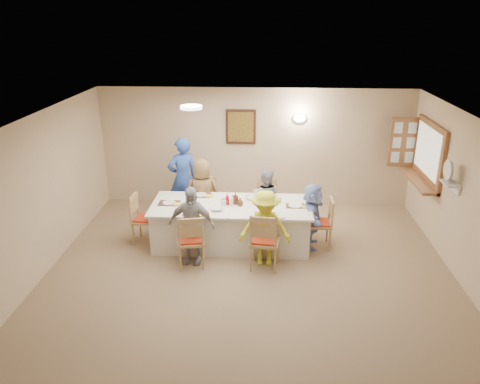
# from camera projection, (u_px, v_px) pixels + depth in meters

# --- Properties ---
(ground) EXTENTS (7.00, 7.00, 0.00)m
(ground) POSITION_uv_depth(u_px,v_px,m) (248.00, 291.00, 7.02)
(ground) COLOR #9F8468
(room_walls) EXTENTS (7.00, 7.00, 7.00)m
(room_walls) POSITION_uv_depth(u_px,v_px,m) (249.00, 197.00, 6.47)
(room_walls) COLOR #C3AE8E
(room_walls) RESTS_ON ground
(wall_picture) EXTENTS (0.62, 0.05, 0.72)m
(wall_picture) POSITION_uv_depth(u_px,v_px,m) (241.00, 127.00, 9.65)
(wall_picture) COLOR #3F2216
(wall_picture) RESTS_ON room_walls
(wall_sconce) EXTENTS (0.26, 0.09, 0.18)m
(wall_sconce) POSITION_uv_depth(u_px,v_px,m) (300.00, 118.00, 9.50)
(wall_sconce) COLOR white
(wall_sconce) RESTS_ON room_walls
(ceiling_light) EXTENTS (0.36, 0.36, 0.05)m
(ceiling_light) POSITION_uv_depth(u_px,v_px,m) (191.00, 107.00, 7.58)
(ceiling_light) COLOR white
(ceiling_light) RESTS_ON room_walls
(serving_hatch) EXTENTS (0.06, 1.50, 1.15)m
(serving_hatch) POSITION_uv_depth(u_px,v_px,m) (429.00, 153.00, 8.55)
(serving_hatch) COLOR brown
(serving_hatch) RESTS_ON room_walls
(hatch_sill) EXTENTS (0.30, 1.50, 0.05)m
(hatch_sill) POSITION_uv_depth(u_px,v_px,m) (418.00, 180.00, 8.74)
(hatch_sill) COLOR brown
(hatch_sill) RESTS_ON room_walls
(shutter_door) EXTENTS (0.55, 0.04, 1.00)m
(shutter_door) POSITION_uv_depth(u_px,v_px,m) (403.00, 142.00, 9.27)
(shutter_door) COLOR brown
(shutter_door) RESTS_ON room_walls
(fan_shelf) EXTENTS (0.22, 0.36, 0.03)m
(fan_shelf) POSITION_uv_depth(u_px,v_px,m) (450.00, 183.00, 7.33)
(fan_shelf) COLOR white
(fan_shelf) RESTS_ON room_walls
(desk_fan) EXTENTS (0.30, 0.30, 0.28)m
(desk_fan) POSITION_uv_depth(u_px,v_px,m) (450.00, 174.00, 7.28)
(desk_fan) COLOR #A5A5A8
(desk_fan) RESTS_ON fan_shelf
(dining_table) EXTENTS (2.80, 1.18, 0.76)m
(dining_table) POSITION_uv_depth(u_px,v_px,m) (231.00, 224.00, 8.32)
(dining_table) COLOR white
(dining_table) RESTS_ON ground
(chair_back_left) EXTENTS (0.51, 0.51, 0.93)m
(chair_back_left) POSITION_uv_depth(u_px,v_px,m) (203.00, 202.00, 9.07)
(chair_back_left) COLOR tan
(chair_back_left) RESTS_ON ground
(chair_back_right) EXTENTS (0.50, 0.50, 0.92)m
(chair_back_right) POSITION_uv_depth(u_px,v_px,m) (265.00, 204.00, 9.01)
(chair_back_right) COLOR tan
(chair_back_right) RESTS_ON ground
(chair_front_left) EXTENTS (0.53, 0.53, 0.93)m
(chair_front_left) POSITION_uv_depth(u_px,v_px,m) (191.00, 239.00, 7.58)
(chair_front_left) COLOR tan
(chair_front_left) RESTS_ON ground
(chair_front_right) EXTENTS (0.53, 0.53, 0.99)m
(chair_front_right) POSITION_uv_depth(u_px,v_px,m) (265.00, 240.00, 7.51)
(chair_front_right) COLOR tan
(chair_front_right) RESTS_ON ground
(chair_left_end) EXTENTS (0.47, 0.47, 0.91)m
(chair_left_end) POSITION_uv_depth(u_px,v_px,m) (145.00, 219.00, 8.38)
(chair_left_end) COLOR tan
(chair_left_end) RESTS_ON ground
(chair_right_end) EXTENTS (0.44, 0.44, 0.91)m
(chair_right_end) POSITION_uv_depth(u_px,v_px,m) (319.00, 223.00, 8.22)
(chair_right_end) COLOR tan
(chair_right_end) RESTS_ON ground
(diner_back_left) EXTENTS (0.79, 0.61, 1.37)m
(diner_back_left) POSITION_uv_depth(u_px,v_px,m) (202.00, 194.00, 8.88)
(diner_back_left) COLOR brown
(diner_back_left) RESTS_ON ground
(diner_back_right) EXTENTS (0.71, 0.62, 1.19)m
(diner_back_right) POSITION_uv_depth(u_px,v_px,m) (265.00, 200.00, 8.85)
(diner_back_right) COLOR gray
(diner_back_right) RESTS_ON ground
(diner_front_left) EXTENTS (0.87, 0.54, 1.33)m
(diner_front_left) POSITION_uv_depth(u_px,v_px,m) (191.00, 225.00, 7.62)
(diner_front_left) COLOR #A4A4A4
(diner_front_left) RESTS_ON ground
(diner_front_right) EXTENTS (0.84, 0.49, 1.29)m
(diner_front_right) POSITION_uv_depth(u_px,v_px,m) (265.00, 228.00, 7.56)
(diner_front_right) COLOR yellow
(diner_front_right) RESTS_ON ground
(diner_right_end) EXTENTS (1.18, 0.62, 1.18)m
(diner_right_end) POSITION_uv_depth(u_px,v_px,m) (312.00, 215.00, 8.18)
(diner_right_end) COLOR #8CA6ED
(diner_right_end) RESTS_ON ground
(caregiver) EXTENTS (0.94, 0.91, 1.66)m
(caregiver) POSITION_uv_depth(u_px,v_px,m) (183.00, 178.00, 9.29)
(caregiver) COLOR #2B50AD
(caregiver) RESTS_ON ground
(placemat_fl) EXTENTS (0.35, 0.26, 0.01)m
(placemat_fl) POSITION_uv_depth(u_px,v_px,m) (194.00, 213.00, 7.83)
(placemat_fl) COLOR #472B19
(placemat_fl) RESTS_ON dining_table
(plate_fl) EXTENTS (0.24, 0.24, 0.01)m
(plate_fl) POSITION_uv_depth(u_px,v_px,m) (194.00, 213.00, 7.82)
(plate_fl) COLOR white
(plate_fl) RESTS_ON dining_table
(napkin_fl) EXTENTS (0.15, 0.15, 0.01)m
(napkin_fl) POSITION_uv_depth(u_px,v_px,m) (204.00, 214.00, 7.77)
(napkin_fl) COLOR yellow
(napkin_fl) RESTS_ON dining_table
(placemat_fr) EXTENTS (0.34, 0.26, 0.01)m
(placemat_fr) POSITION_uv_depth(u_px,v_px,m) (265.00, 215.00, 7.76)
(placemat_fr) COLOR #472B19
(placemat_fr) RESTS_ON dining_table
(plate_fr) EXTENTS (0.24, 0.24, 0.02)m
(plate_fr) POSITION_uv_depth(u_px,v_px,m) (265.00, 214.00, 7.76)
(plate_fr) COLOR white
(plate_fr) RESTS_ON dining_table
(napkin_fr) EXTENTS (0.13, 0.13, 0.01)m
(napkin_fr) POSITION_uv_depth(u_px,v_px,m) (276.00, 216.00, 7.71)
(napkin_fr) COLOR yellow
(napkin_fr) RESTS_ON dining_table
(placemat_bl) EXTENTS (0.37, 0.28, 0.01)m
(placemat_bl) POSITION_uv_depth(u_px,v_px,m) (200.00, 195.00, 8.61)
(placemat_bl) COLOR #472B19
(placemat_bl) RESTS_ON dining_table
(plate_bl) EXTENTS (0.24, 0.24, 0.01)m
(plate_bl) POSITION_uv_depth(u_px,v_px,m) (200.00, 195.00, 8.61)
(plate_bl) COLOR white
(plate_bl) RESTS_ON dining_table
(napkin_bl) EXTENTS (0.15, 0.15, 0.01)m
(napkin_bl) POSITION_uv_depth(u_px,v_px,m) (210.00, 196.00, 8.55)
(napkin_bl) COLOR yellow
(napkin_bl) RESTS_ON dining_table
(placemat_br) EXTENTS (0.33, 0.24, 0.01)m
(placemat_br) POSITION_uv_depth(u_px,v_px,m) (266.00, 196.00, 8.55)
(placemat_br) COLOR #472B19
(placemat_br) RESTS_ON dining_table
(plate_br) EXTENTS (0.25, 0.25, 0.02)m
(plate_br) POSITION_uv_depth(u_px,v_px,m) (266.00, 196.00, 8.54)
(plate_br) COLOR white
(plate_br) RESTS_ON dining_table
(napkin_br) EXTENTS (0.15, 0.15, 0.01)m
(napkin_br) POSITION_uv_depth(u_px,v_px,m) (275.00, 197.00, 8.49)
(napkin_br) COLOR yellow
(napkin_br) RESTS_ON dining_table
(placemat_le) EXTENTS (0.37, 0.27, 0.01)m
(placemat_le) POSITION_uv_depth(u_px,v_px,m) (169.00, 203.00, 8.24)
(placemat_le) COLOR #472B19
(placemat_le) RESTS_ON dining_table
(plate_le) EXTENTS (0.22, 0.22, 0.01)m
(plate_le) POSITION_uv_depth(u_px,v_px,m) (169.00, 203.00, 8.24)
(plate_le) COLOR white
(plate_le) RESTS_ON dining_table
(napkin_le) EXTENTS (0.15, 0.15, 0.01)m
(napkin_le) POSITION_uv_depth(u_px,v_px,m) (179.00, 204.00, 8.19)
(napkin_le) COLOR yellow
(napkin_le) RESTS_ON dining_table
(placemat_re) EXTENTS (0.32, 0.24, 0.01)m
(placemat_re) POSITION_uv_depth(u_px,v_px,m) (295.00, 206.00, 8.13)
(placemat_re) COLOR #472B19
(placemat_re) RESTS_ON dining_table
(plate_re) EXTENTS (0.23, 0.23, 0.01)m
(plate_re) POSITION_uv_depth(u_px,v_px,m) (295.00, 205.00, 8.12)
(plate_re) COLOR white
(plate_re) RESTS_ON dining_table
(napkin_re) EXTENTS (0.14, 0.14, 0.01)m
(napkin_re) POSITION_uv_depth(u_px,v_px,m) (306.00, 207.00, 8.07)
(napkin_re) COLOR yellow
(napkin_re) RESTS_ON dining_table
(teacup_a) EXTENTS (0.17, 0.17, 0.10)m
(teacup_a) POSITION_uv_depth(u_px,v_px,m) (184.00, 209.00, 7.90)
(teacup_a) COLOR white
(teacup_a) RESTS_ON dining_table
(teacup_b) EXTENTS (0.12, 0.12, 0.09)m
(teacup_b) POSITION_uv_depth(u_px,v_px,m) (256.00, 192.00, 8.61)
(teacup_b) COLOR white
(teacup_b) RESTS_ON dining_table
(bowl_a) EXTENTS (0.31, 0.31, 0.05)m
(bowl_a) POSITION_uv_depth(u_px,v_px,m) (217.00, 209.00, 7.95)
(bowl_a) COLOR white
(bowl_a) RESTS_ON dining_table
(bowl_b) EXTENTS (0.30, 0.30, 0.06)m
(bowl_b) POSITION_uv_depth(u_px,v_px,m) (250.00, 198.00, 8.42)
(bowl_b) COLOR white
(bowl_b) RESTS_ON dining_table
(condiment_ketchup) EXTENTS (0.13, 0.13, 0.21)m
(condiment_ketchup) POSITION_uv_depth(u_px,v_px,m) (227.00, 199.00, 8.16)
(condiment_ketchup) COLOR #B70F19
(condiment_ketchup) RESTS_ON dining_table
(condiment_brown) EXTENTS (0.14, 0.15, 0.21)m
(condiment_brown) POSITION_uv_depth(u_px,v_px,m) (235.00, 198.00, 8.19)
(condiment_brown) COLOR #522816
(condiment_brown) RESTS_ON dining_table
(condiment_malt) EXTENTS (0.13, 0.13, 0.14)m
(condiment_malt) POSITION_uv_depth(u_px,v_px,m) (240.00, 202.00, 8.13)
(condiment_malt) COLOR #522816
(condiment_malt) RESTS_ON dining_table
(drinking_glass) EXTENTS (0.07, 0.07, 0.10)m
(drinking_glass) POSITION_uv_depth(u_px,v_px,m) (223.00, 200.00, 8.22)
(drinking_glass) COLOR silver
(drinking_glass) RESTS_ON dining_table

